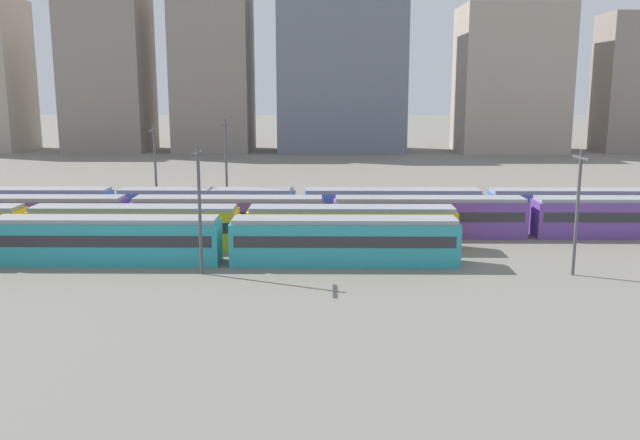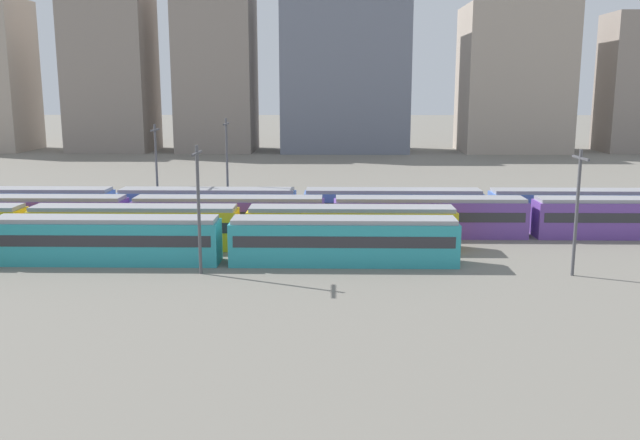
% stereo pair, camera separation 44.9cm
% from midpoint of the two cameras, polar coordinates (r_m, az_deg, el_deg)
% --- Properties ---
extents(ground_plane, '(600.00, 600.00, 0.00)m').
position_cam_midpoint_polar(ground_plane, '(67.61, -23.61, -1.65)').
color(ground_plane, slate).
extents(train_track_0, '(55.80, 3.06, 3.75)m').
position_cam_midpoint_polar(train_track_0, '(56.49, -17.72, -1.61)').
color(train_track_0, teal).
rests_on(train_track_0, ground_plane).
extents(train_track_1, '(55.80, 3.06, 3.75)m').
position_cam_midpoint_polar(train_track_1, '(61.12, -15.54, -0.56)').
color(train_track_1, yellow).
rests_on(train_track_1, ground_plane).
extents(train_track_2, '(74.70, 3.06, 3.75)m').
position_cam_midpoint_polar(train_track_2, '(63.80, 0.55, 0.33)').
color(train_track_2, '#6B429E').
rests_on(train_track_2, ground_plane).
extents(train_track_3, '(112.50, 3.06, 3.75)m').
position_cam_midpoint_polar(train_track_3, '(70.71, 13.56, 1.07)').
color(train_track_3, '#4C70BC').
rests_on(train_track_3, ground_plane).
extents(catenary_pole_0, '(0.24, 3.20, 9.69)m').
position_cam_midpoint_polar(catenary_pole_0, '(50.86, -10.38, 1.38)').
color(catenary_pole_0, '#4C4C51').
rests_on(catenary_pole_0, ground_plane).
extents(catenary_pole_1, '(0.24, 3.20, 10.07)m').
position_cam_midpoint_polar(catenary_pole_1, '(73.82, -13.87, 4.36)').
color(catenary_pole_1, '#4C4C51').
rests_on(catenary_pole_1, ground_plane).
extents(catenary_pole_2, '(0.24, 3.20, 9.41)m').
position_cam_midpoint_polar(catenary_pole_2, '(53.15, 20.66, 1.10)').
color(catenary_pole_2, '#4C4C51').
rests_on(catenary_pole_2, ground_plane).
extents(catenary_pole_3, '(0.24, 3.20, 10.72)m').
position_cam_midpoint_polar(catenary_pole_3, '(72.02, -8.09, 4.68)').
color(catenary_pole_3, '#4C4C51').
rests_on(catenary_pole_3, ground_plane).
extents(distant_building_1, '(17.49, 16.05, 39.92)m').
position_cam_midpoint_polar(distant_building_1, '(159.46, -17.59, 12.76)').
color(distant_building_1, gray).
rests_on(distant_building_1, ground_plane).
extents(distant_building_2, '(16.41, 16.92, 44.05)m').
position_cam_midpoint_polar(distant_building_2, '(154.04, -9.11, 13.98)').
color(distant_building_2, gray).
rests_on(distant_building_2, ground_plane).
extents(distant_building_3, '(27.38, 18.19, 35.93)m').
position_cam_midpoint_polar(distant_building_3, '(151.79, 1.75, 12.62)').
color(distant_building_3, slate).
rests_on(distant_building_3, ground_plane).
extents(distant_building_4, '(22.48, 17.46, 31.31)m').
position_cam_midpoint_polar(distant_building_4, '(156.84, 15.66, 11.33)').
color(distant_building_4, '#A89989').
rests_on(distant_building_4, ground_plane).
extents(distant_building_5, '(17.07, 12.18, 29.71)m').
position_cam_midpoint_polar(distant_building_5, '(166.26, 25.25, 10.38)').
color(distant_building_5, gray).
rests_on(distant_building_5, ground_plane).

